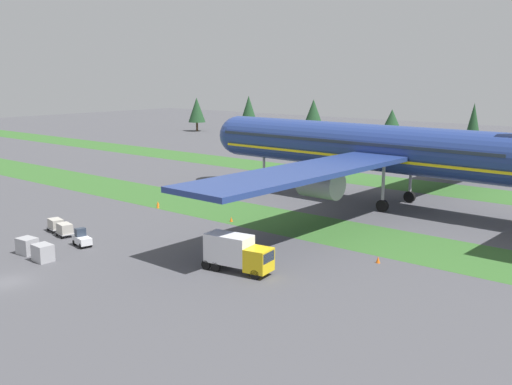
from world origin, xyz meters
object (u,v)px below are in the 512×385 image
Objects in this scene: catering_truck at (237,252)px; baggage_tug at (82,239)px; taxiway_marker_2 at (231,219)px; uld_container_1 at (43,253)px; taxiway_marker_1 at (158,203)px; airliner at (384,148)px; taxiway_marker_3 at (378,260)px; taxiway_marker_0 at (158,206)px; cargo_dolly_lead at (65,229)px; cargo_dolly_second at (56,224)px; ground_crew_marshaller at (211,251)px; uld_container_0 at (27,246)px.

baggage_tug is at bearing -85.59° from catering_truck.
catering_truck is at bearing -46.17° from taxiway_marker_2.
taxiway_marker_1 is (-11.04, 24.84, -0.57)m from uld_container_1.
airliner is 124.06× the size of taxiway_marker_2.
taxiway_marker_0 is at bearing 176.25° from taxiway_marker_3.
airliner is at bearing 117.53° from taxiway_marker_3.
catering_truck is at bearing 109.80° from cargo_dolly_lead.
taxiway_marker_1 is 37.68m from taxiway_marker_3.
cargo_dolly_second is at bearing -92.69° from catering_truck.
taxiway_marker_0 is at bearing -176.50° from taxiway_marker_2.
ground_crew_marshaller is at bearing 111.60° from cargo_dolly_second.
catering_truck is at bearing -155.63° from ground_crew_marshaller.
ground_crew_marshaller is 16.21m from taxiway_marker_2.
airliner is at bearing 160.97° from cargo_dolly_second.
cargo_dolly_lead is 0.34× the size of catering_truck.
uld_container_0 is 2.93× the size of taxiway_marker_3.
airliner is 44.73× the size of ground_crew_marshaller.
cargo_dolly_second is at bearing -90.00° from baggage_tug.
taxiway_marker_1 is at bearing 7.86° from ground_crew_marshaller.
taxiway_marker_1 is (-24.59, -21.30, -7.96)m from airliner.
taxiway_marker_2 is at bearing 154.54° from cargo_dolly_second.
uld_container_1 is 34.01m from taxiway_marker_3.
airliner is 33.49m from taxiway_marker_1.
cargo_dolly_second is (-2.84, 0.58, 0.00)m from cargo_dolly_lead.
ground_crew_marshaller is 17.07m from uld_container_1.
catering_truck is 19.96m from taxiway_marker_2.
uld_container_1 is 2.93× the size of taxiway_marker_3.
taxiway_marker_3 is at bearing 130.63° from baggage_tug.
cargo_dolly_second is 1.23× the size of uld_container_0.
baggage_tug reaches higher than uld_container_0.
baggage_tug reaches higher than cargo_dolly_second.
catering_truck is at bearing -172.78° from airliner.
cargo_dolly_lead reaches higher than taxiway_marker_2.
cargo_dolly_lead is 1.41× the size of ground_crew_marshaller.
airliner is 114.11× the size of taxiway_marker_3.
ground_crew_marshaller is 27.50m from taxiway_marker_1.
uld_container_0 reaches higher than taxiway_marker_2.
uld_container_1 is at bearing -67.65° from taxiway_marker_0.
taxiway_marker_2 is (13.00, 17.24, -0.61)m from cargo_dolly_second.
airliner reaches higher than taxiway_marker_2.
uld_container_1 reaches higher than taxiway_marker_0.
taxiway_marker_1 is (-1.29, 1.12, -0.01)m from taxiway_marker_0.
uld_container_0 is 36.65m from taxiway_marker_3.
uld_container_1 is at bearing -98.32° from taxiway_marker_2.
uld_container_0 is at bearing -106.33° from taxiway_marker_2.
ground_crew_marshaller is at bearing -111.98° from catering_truck.
cargo_dolly_second is (-7.76, 1.59, 0.10)m from baggage_tug.
taxiway_marker_2 is at bearing 73.67° from uld_container_0.
catering_truck reaches higher than uld_container_1.
taxiway_marker_2 is (-9.26, 13.30, -0.63)m from ground_crew_marshaller.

